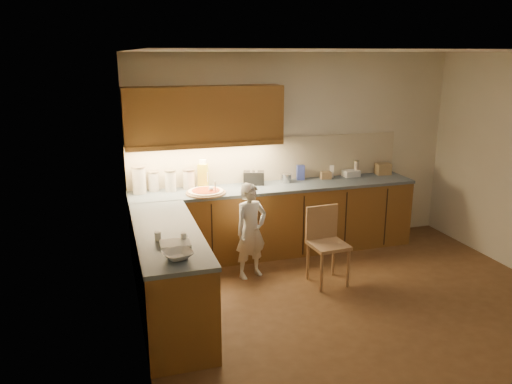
# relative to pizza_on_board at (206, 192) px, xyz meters

# --- Properties ---
(room) EXTENTS (4.54, 4.50, 2.62)m
(room) POSITION_rel_pizza_on_board_xyz_m (1.32, -1.58, 0.73)
(room) COLOR brown
(room) RESTS_ON ground
(l_counter) EXTENTS (3.77, 2.62, 0.92)m
(l_counter) POSITION_rel_pizza_on_board_xyz_m (0.40, -0.33, -0.48)
(l_counter) COLOR brown
(l_counter) RESTS_ON ground
(backsplash) EXTENTS (3.75, 0.02, 0.58)m
(backsplash) POSITION_rel_pizza_on_board_xyz_m (0.95, 0.40, 0.27)
(backsplash) COLOR beige
(backsplash) RESTS_ON l_counter
(upper_cabinets) EXTENTS (1.95, 0.36, 0.73)m
(upper_cabinets) POSITION_rel_pizza_on_board_xyz_m (0.05, 0.24, 0.91)
(upper_cabinets) COLOR brown
(upper_cabinets) RESTS_ON ground
(pizza_on_board) EXTENTS (0.49, 0.49, 0.20)m
(pizza_on_board) POSITION_rel_pizza_on_board_xyz_m (0.00, 0.00, 0.00)
(pizza_on_board) COLOR #A37D51
(pizza_on_board) RESTS_ON l_counter
(child) EXTENTS (0.48, 0.39, 1.15)m
(child) POSITION_rel_pizza_on_board_xyz_m (0.42, -0.52, -0.37)
(child) COLOR white
(child) RESTS_ON ground
(wooden_chair) EXTENTS (0.43, 0.43, 0.89)m
(wooden_chair) POSITION_rel_pizza_on_board_xyz_m (1.21, -0.89, -0.43)
(wooden_chair) COLOR tan
(wooden_chair) RESTS_ON ground
(mixing_bowl) EXTENTS (0.31, 0.31, 0.06)m
(mixing_bowl) POSITION_rel_pizza_on_board_xyz_m (-0.63, -1.90, 0.01)
(mixing_bowl) COLOR white
(mixing_bowl) RESTS_ON l_counter
(canister_a) EXTENTS (0.17, 0.17, 0.34)m
(canister_a) POSITION_rel_pizza_on_board_xyz_m (-0.78, 0.25, 0.15)
(canister_a) COLOR silver
(canister_a) RESTS_ON l_counter
(canister_b) EXTENTS (0.14, 0.14, 0.25)m
(canister_b) POSITION_rel_pizza_on_board_xyz_m (-0.60, 0.32, 0.11)
(canister_b) COLOR white
(canister_b) RESTS_ON l_counter
(canister_c) EXTENTS (0.14, 0.14, 0.27)m
(canister_c) POSITION_rel_pizza_on_board_xyz_m (-0.40, 0.24, 0.12)
(canister_c) COLOR white
(canister_c) RESTS_ON l_counter
(canister_d) EXTENTS (0.16, 0.16, 0.26)m
(canister_d) POSITION_rel_pizza_on_board_xyz_m (-0.16, 0.28, 0.11)
(canister_d) COLOR silver
(canister_d) RESTS_ON l_counter
(oil_jug) EXTENTS (0.15, 0.13, 0.37)m
(oil_jug) POSITION_rel_pizza_on_board_xyz_m (0.02, 0.28, 0.15)
(oil_jug) COLOR gold
(oil_jug) RESTS_ON l_counter
(toaster) EXTENTS (0.30, 0.22, 0.18)m
(toaster) POSITION_rel_pizza_on_board_xyz_m (0.69, 0.26, 0.06)
(toaster) COLOR black
(toaster) RESTS_ON l_counter
(steel_pot) EXTENTS (0.16, 0.16, 0.12)m
(steel_pot) POSITION_rel_pizza_on_board_xyz_m (1.13, 0.24, 0.04)
(steel_pot) COLOR silver
(steel_pot) RESTS_ON l_counter
(blue_box) EXTENTS (0.11, 0.09, 0.20)m
(blue_box) POSITION_rel_pizza_on_board_xyz_m (1.37, 0.31, 0.08)
(blue_box) COLOR #3644A2
(blue_box) RESTS_ON l_counter
(card_box_a) EXTENTS (0.15, 0.12, 0.10)m
(card_box_a) POSITION_rel_pizza_on_board_xyz_m (1.72, 0.26, 0.03)
(card_box_a) COLOR #A07F56
(card_box_a) RESTS_ON l_counter
(white_bottle) EXTENTS (0.08, 0.08, 0.17)m
(white_bottle) POSITION_rel_pizza_on_board_xyz_m (1.83, 0.32, 0.06)
(white_bottle) COLOR silver
(white_bottle) RESTS_ON l_counter
(flat_pack) EXTENTS (0.23, 0.17, 0.09)m
(flat_pack) POSITION_rel_pizza_on_board_xyz_m (2.12, 0.29, 0.02)
(flat_pack) COLOR white
(flat_pack) RESTS_ON l_counter
(tall_jar) EXTENTS (0.07, 0.07, 0.22)m
(tall_jar) POSITION_rel_pizza_on_board_xyz_m (2.20, 0.31, 0.09)
(tall_jar) COLOR beige
(tall_jar) RESTS_ON l_counter
(card_box_b) EXTENTS (0.21, 0.17, 0.16)m
(card_box_b) POSITION_rel_pizza_on_board_xyz_m (2.61, 0.27, 0.06)
(card_box_b) COLOR tan
(card_box_b) RESTS_ON l_counter
(dough_cloth) EXTENTS (0.28, 0.22, 0.02)m
(dough_cloth) POSITION_rel_pizza_on_board_xyz_m (-0.60, -1.58, -0.01)
(dough_cloth) COLOR white
(dough_cloth) RESTS_ON l_counter
(spice_jar_a) EXTENTS (0.08, 0.08, 0.08)m
(spice_jar_a) POSITION_rel_pizza_on_board_xyz_m (-0.74, -1.43, 0.02)
(spice_jar_a) COLOR silver
(spice_jar_a) RESTS_ON l_counter
(spice_jar_b) EXTENTS (0.06, 0.06, 0.07)m
(spice_jar_b) POSITION_rel_pizza_on_board_xyz_m (-0.51, -1.51, 0.01)
(spice_jar_b) COLOR white
(spice_jar_b) RESTS_ON l_counter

